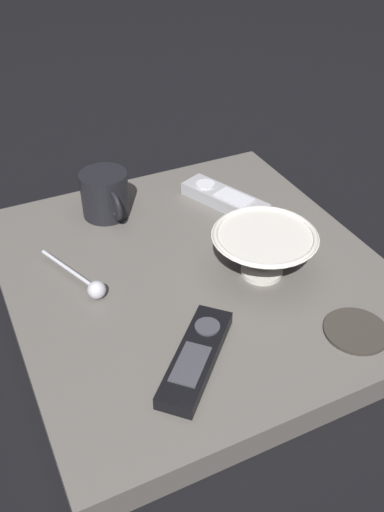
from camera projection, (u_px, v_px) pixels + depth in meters
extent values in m
plane|color=black|center=(195.00, 288.00, 0.91)|extent=(6.00, 6.00, 0.00)
cube|color=#5B5651|center=(195.00, 278.00, 0.90)|extent=(0.57, 0.61, 0.04)
cylinder|color=beige|center=(262.00, 271.00, 0.87)|extent=(0.06, 0.06, 0.01)
cone|color=beige|center=(263.00, 252.00, 0.85)|extent=(0.16, 0.16, 0.06)
torus|color=beige|center=(265.00, 235.00, 0.83)|extent=(0.16, 0.16, 0.01)
cylinder|color=black|center=(105.00, 194.00, 0.98)|extent=(0.08, 0.08, 0.08)
torus|color=black|center=(115.00, 206.00, 0.95)|extent=(0.01, 0.05, 0.05)
cylinder|color=silver|center=(67.00, 268.00, 0.86)|extent=(0.05, 0.12, 0.01)
sphere|color=silver|center=(96.00, 288.00, 0.82)|extent=(0.03, 0.03, 0.03)
cube|color=#9E9EA3|center=(225.00, 199.00, 1.02)|extent=(0.11, 0.18, 0.02)
cylinder|color=silver|center=(205.00, 184.00, 1.04)|extent=(0.04, 0.04, 0.00)
cube|color=silver|center=(234.00, 197.00, 1.00)|extent=(0.06, 0.08, 0.00)
cube|color=black|center=(196.00, 357.00, 0.72)|extent=(0.16, 0.16, 0.02)
cylinder|color=#3A3A42|center=(207.00, 326.00, 0.75)|extent=(0.03, 0.03, 0.00)
cube|color=#3A3A42|center=(190.00, 364.00, 0.70)|extent=(0.07, 0.07, 0.00)
cylinder|color=#332D28|center=(356.00, 331.00, 0.77)|extent=(0.09, 0.09, 0.01)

